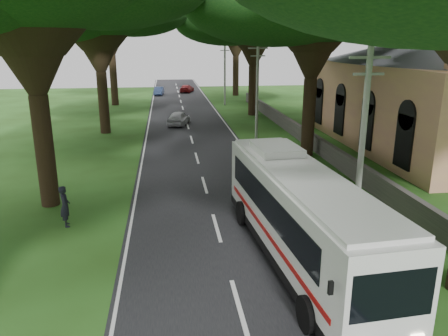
% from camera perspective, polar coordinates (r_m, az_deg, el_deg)
% --- Properties ---
extents(road, '(8.00, 120.00, 0.04)m').
position_cam_1_polar(road, '(35.67, -4.15, 3.34)').
color(road, black).
rests_on(road, ground).
extents(property_wall, '(0.35, 50.00, 1.20)m').
position_cam_1_polar(property_wall, '(36.23, 10.33, 4.28)').
color(property_wall, '#383533').
rests_on(property_wall, ground).
extents(church, '(14.00, 24.00, 11.60)m').
position_cam_1_polar(church, '(37.18, 25.21, 10.04)').
color(church, tan).
rests_on(church, ground).
extents(pole_near, '(1.60, 0.24, 8.00)m').
position_cam_1_polar(pole_near, '(17.83, 17.61, 3.18)').
color(pole_near, gray).
rests_on(pole_near, ground).
extents(pole_mid, '(1.60, 0.24, 8.00)m').
position_cam_1_polar(pole_mid, '(36.69, 4.36, 10.31)').
color(pole_mid, gray).
rests_on(pole_mid, ground).
extents(pole_far, '(1.60, 0.24, 8.00)m').
position_cam_1_polar(pole_far, '(56.34, 0.11, 12.44)').
color(pole_far, gray).
rests_on(pole_far, ground).
extents(tree_l_midb, '(12.95, 12.95, 13.64)m').
position_cam_1_polar(tree_l_midb, '(40.18, -16.37, 19.61)').
color(tree_l_midb, black).
rests_on(tree_l_midb, ground).
extents(tree_l_far, '(14.28, 14.28, 15.87)m').
position_cam_1_polar(tree_l_far, '(58.26, -14.90, 20.44)').
color(tree_l_far, black).
rests_on(tree_l_far, ground).
extents(tree_r_midb, '(15.32, 15.32, 14.12)m').
position_cam_1_polar(tree_r_midb, '(48.73, 3.93, 19.57)').
color(tree_r_midb, black).
rests_on(tree_r_midb, ground).
extents(tree_r_far, '(13.89, 13.89, 14.68)m').
position_cam_1_polar(tree_r_far, '(66.64, 1.60, 19.41)').
color(tree_r_far, black).
rests_on(tree_r_far, ground).
extents(coach_bus, '(3.44, 12.05, 3.51)m').
position_cam_1_polar(coach_bus, '(16.32, 9.87, -5.92)').
color(coach_bus, silver).
rests_on(coach_bus, ground).
extents(distant_car_a, '(2.64, 4.33, 1.38)m').
position_cam_1_polar(distant_car_a, '(43.12, -5.92, 6.52)').
color(distant_car_a, '#9D9EA1').
rests_on(distant_car_a, road).
extents(distant_car_b, '(1.61, 3.77, 1.21)m').
position_cam_1_polar(distant_car_b, '(67.88, -8.49, 9.92)').
color(distant_car_b, navy).
rests_on(distant_car_b, road).
extents(distant_car_c, '(2.69, 4.33, 1.17)m').
position_cam_1_polar(distant_car_c, '(71.18, -4.88, 10.32)').
color(distant_car_c, maroon).
rests_on(distant_car_c, road).
extents(pedestrian, '(0.63, 0.79, 1.88)m').
position_cam_1_polar(pedestrian, '(20.66, -20.05, -4.70)').
color(pedestrian, black).
rests_on(pedestrian, ground).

